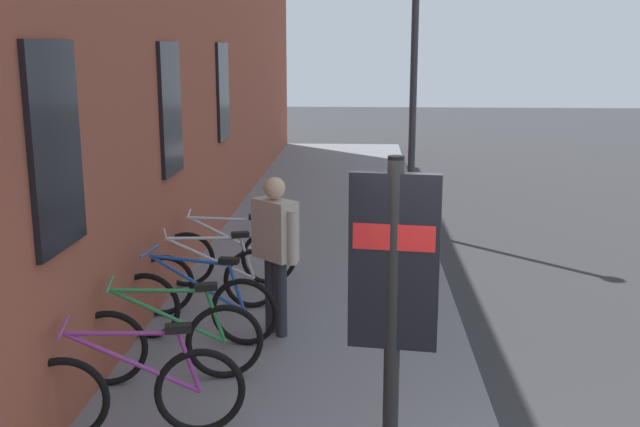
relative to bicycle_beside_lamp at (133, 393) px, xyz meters
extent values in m
plane|color=#2D2D30|center=(4.24, -3.91, -0.51)|extent=(60.00, 60.00, 0.00)
cube|color=slate|center=(6.24, -1.16, -0.45)|extent=(24.00, 3.50, 0.12)
cube|color=black|center=(0.24, 0.57, 1.89)|extent=(0.90, 0.06, 1.60)
cube|color=black|center=(3.74, 0.57, 1.89)|extent=(0.90, 0.06, 1.60)
cube|color=black|center=(7.24, 0.57, 1.89)|extent=(0.90, 0.06, 1.60)
torus|color=black|center=(-0.11, 0.52, -0.03)|extent=(0.21, 0.72, 0.72)
torus|color=black|center=(0.11, -0.50, -0.03)|extent=(0.21, 0.72, 0.72)
cylinder|color=#8C338C|center=(0.00, -0.02, 0.25)|extent=(0.25, 1.00, 0.58)
cylinder|color=#8C338C|center=(-0.01, 0.06, 0.50)|extent=(0.22, 0.84, 0.09)
cylinder|color=#8C338C|center=(0.09, -0.43, 0.22)|extent=(0.07, 0.19, 0.51)
cube|color=black|center=(0.08, -0.36, 0.51)|extent=(0.14, 0.22, 0.06)
cylinder|color=#8C338C|center=(-0.10, 0.47, 0.57)|extent=(0.47, 0.13, 0.02)
torus|color=black|center=(0.92, 0.51, -0.03)|extent=(0.21, 0.72, 0.72)
torus|color=black|center=(1.13, -0.51, -0.03)|extent=(0.21, 0.72, 0.72)
cylinder|color=#267F3F|center=(1.03, -0.03, 0.25)|extent=(0.24, 1.00, 0.58)
cylinder|color=#267F3F|center=(1.01, 0.05, 0.50)|extent=(0.21, 0.84, 0.09)
cylinder|color=#267F3F|center=(1.12, -0.44, 0.22)|extent=(0.07, 0.19, 0.51)
cube|color=black|center=(1.10, -0.37, 0.51)|extent=(0.14, 0.22, 0.06)
cylinder|color=#267F3F|center=(0.93, 0.46, 0.57)|extent=(0.47, 0.12, 0.02)
torus|color=black|center=(2.06, 0.47, -0.03)|extent=(0.15, 0.72, 0.72)
torus|color=black|center=(1.93, -0.57, -0.03)|extent=(0.15, 0.72, 0.72)
cylinder|color=#1E4CA5|center=(1.99, -0.08, 0.25)|extent=(0.16, 1.01, 0.58)
cylinder|color=#1E4CA5|center=(2.00, 0.00, 0.50)|extent=(0.14, 0.85, 0.09)
cylinder|color=#1E4CA5|center=(1.94, -0.50, 0.22)|extent=(0.06, 0.19, 0.51)
cube|color=black|center=(1.95, -0.43, 0.51)|extent=(0.12, 0.21, 0.06)
cylinder|color=#1E4CA5|center=(2.05, 0.42, 0.57)|extent=(0.48, 0.08, 0.02)
torus|color=black|center=(2.75, 0.49, -0.03)|extent=(0.28, 0.70, 0.72)
torus|color=black|center=(3.07, -0.51, -0.03)|extent=(0.28, 0.70, 0.72)
cylinder|color=silver|center=(2.92, -0.04, 0.25)|extent=(0.35, 0.98, 0.58)
cylinder|color=silver|center=(2.89, 0.04, 0.50)|extent=(0.30, 0.82, 0.09)
cylinder|color=silver|center=(3.05, -0.44, 0.22)|extent=(0.09, 0.19, 0.51)
cube|color=black|center=(3.02, -0.37, 0.51)|extent=(0.16, 0.22, 0.06)
cylinder|color=silver|center=(2.76, 0.44, 0.57)|extent=(0.46, 0.17, 0.02)
torus|color=black|center=(3.81, 0.46, -0.03)|extent=(0.16, 0.72, 0.72)
torus|color=black|center=(3.96, -0.58, -0.03)|extent=(0.16, 0.72, 0.72)
cylinder|color=silver|center=(3.89, -0.08, 0.25)|extent=(0.18, 1.01, 0.58)
cylinder|color=silver|center=(3.88, -0.01, 0.50)|extent=(0.16, 0.85, 0.09)
cylinder|color=silver|center=(3.95, -0.50, 0.22)|extent=(0.06, 0.19, 0.51)
cube|color=black|center=(3.94, -0.43, 0.51)|extent=(0.13, 0.21, 0.06)
cylinder|color=silver|center=(3.82, 0.41, 0.57)|extent=(0.48, 0.09, 0.02)
cylinder|color=black|center=(-0.92, -1.96, 0.81)|extent=(0.10, 0.10, 2.40)
cube|color=black|center=(-0.92, -1.96, 1.36)|extent=(0.15, 0.56, 1.10)
cube|color=red|center=(-0.92, -1.96, 1.53)|extent=(0.16, 0.50, 0.16)
cylinder|color=#26262D|center=(2.20, -0.93, 0.03)|extent=(0.12, 0.12, 0.84)
cylinder|color=#26262D|center=(2.32, -0.80, 0.03)|extent=(0.12, 0.12, 0.84)
cube|color=#B2A599|center=(2.26, -0.86, 0.77)|extent=(0.51, 0.53, 0.63)
sphere|color=#D8AD8C|center=(2.26, -0.86, 1.21)|extent=(0.23, 0.23, 0.23)
cylinder|color=#B2A599|center=(2.07, -1.06, 0.73)|extent=(0.10, 0.10, 0.56)
cylinder|color=#B2A599|center=(2.45, -0.66, 0.73)|extent=(0.10, 0.10, 0.56)
cylinder|color=#333338|center=(7.42, -2.61, 2.15)|extent=(0.12, 0.12, 5.08)
camera|label=1|loc=(-5.32, -1.76, 2.65)|focal=42.19mm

